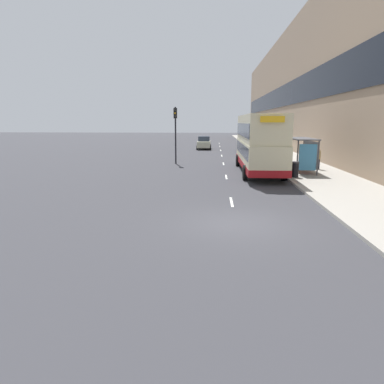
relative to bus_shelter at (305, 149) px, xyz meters
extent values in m
plane|color=#38383D|center=(-5.77, -13.12, -1.88)|extent=(220.00, 220.00, 0.00)
cube|color=#A39E93|center=(0.73, 25.38, -1.81)|extent=(5.00, 93.00, 0.14)
cube|color=#9E846B|center=(4.73, 25.38, 6.43)|extent=(3.00, 93.00, 16.61)
cube|color=black|center=(3.19, 25.38, 5.60)|extent=(0.12, 89.28, 2.99)
cube|color=silver|center=(-5.77, -9.59, -1.87)|extent=(0.12, 2.00, 0.01)
cube|color=silver|center=(-5.77, -1.93, -1.87)|extent=(0.12, 2.00, 0.01)
cube|color=silver|center=(-5.77, 5.74, -1.87)|extent=(0.12, 2.00, 0.01)
cube|color=silver|center=(-5.77, 13.40, -1.87)|extent=(0.12, 2.00, 0.01)
cube|color=silver|center=(-5.77, 21.06, -1.87)|extent=(0.12, 2.00, 0.01)
cube|color=silver|center=(-5.77, 28.73, -1.87)|extent=(0.12, 2.00, 0.01)
cube|color=silver|center=(-5.77, 36.39, -1.87)|extent=(0.12, 2.00, 0.01)
cube|color=#4C4C51|center=(-0.17, 0.35, 0.70)|extent=(1.60, 4.20, 0.08)
cylinder|color=#4C4C51|center=(-0.87, -1.65, -0.54)|extent=(0.10, 0.10, 2.40)
cylinder|color=#4C4C51|center=(-0.87, 2.35, -0.54)|extent=(0.10, 0.10, 2.40)
cylinder|color=#4C4C51|center=(0.53, -1.65, -0.54)|extent=(0.10, 0.10, 2.40)
cylinder|color=#4C4C51|center=(0.53, 2.35, -0.54)|extent=(0.10, 0.10, 2.40)
cube|color=#99A8B2|center=(0.50, 0.35, -0.42)|extent=(0.04, 3.68, 1.92)
cube|color=#3F8CBF|center=(-0.17, -1.59, -0.49)|extent=(1.19, 0.10, 1.82)
cube|color=maroon|center=(0.07, 0.35, -1.29)|extent=(0.36, 2.80, 0.08)
cube|color=beige|center=(-3.30, 0.38, -0.45)|extent=(2.55, 11.36, 1.85)
cube|color=beige|center=(-3.30, 0.38, 1.45)|extent=(2.50, 11.02, 1.95)
cube|color=maroon|center=(-3.30, 0.38, -1.15)|extent=(2.58, 11.41, 0.45)
cube|color=#2D3847|center=(-3.30, 0.38, -0.08)|extent=(2.58, 10.67, 0.81)
cube|color=#2D3847|center=(-3.30, 0.38, 1.35)|extent=(2.55, 10.67, 0.94)
cube|color=yellow|center=(-3.30, -5.28, 2.07)|extent=(1.40, 0.08, 0.36)
cylinder|color=black|center=(-4.57, 4.24, -1.38)|extent=(0.30, 1.00, 1.00)
cylinder|color=black|center=(-2.02, 4.24, -1.38)|extent=(0.30, 1.00, 1.00)
cylinder|color=black|center=(-4.57, -3.14, -1.38)|extent=(0.30, 1.00, 1.00)
cylinder|color=black|center=(-2.02, -3.14, -1.38)|extent=(0.30, 1.00, 1.00)
cube|color=#B7B799|center=(-8.11, 23.02, -1.16)|extent=(1.79, 4.44, 0.83)
cube|color=#2D3847|center=(-8.11, 23.24, -0.41)|extent=(1.57, 2.13, 0.68)
cylinder|color=black|center=(-7.22, 21.64, -1.58)|extent=(0.20, 0.60, 0.60)
cylinder|color=black|center=(-9.00, 21.64, -1.58)|extent=(0.20, 0.60, 0.60)
cylinder|color=black|center=(-7.22, 24.39, -1.58)|extent=(0.20, 0.60, 0.60)
cylinder|color=black|center=(-9.00, 24.39, -1.58)|extent=(0.20, 0.60, 0.60)
cube|color=black|center=(-2.69, 18.38, -1.20)|extent=(1.74, 4.14, 0.76)
cube|color=#2D3847|center=(-2.69, 18.18, -0.51)|extent=(1.53, 1.99, 0.62)
cylinder|color=black|center=(-3.56, 19.67, -1.58)|extent=(0.20, 0.60, 0.60)
cylinder|color=black|center=(-1.82, 19.67, -1.58)|extent=(0.20, 0.60, 0.60)
cylinder|color=black|center=(-3.56, 17.10, -1.58)|extent=(0.20, 0.60, 0.60)
cylinder|color=black|center=(-1.82, 17.10, -1.58)|extent=(0.20, 0.60, 0.60)
cylinder|color=#23232D|center=(-0.44, 3.87, -1.32)|extent=(0.28, 0.28, 0.83)
cylinder|color=maroon|center=(-0.44, 3.87, -0.56)|extent=(0.35, 0.35, 0.69)
sphere|color=tan|center=(-0.44, 3.87, -0.10)|extent=(0.23, 0.23, 0.23)
cylinder|color=#23232D|center=(1.51, 1.56, -1.34)|extent=(0.27, 0.27, 0.79)
cylinder|color=#997F51|center=(1.51, 1.56, -0.61)|extent=(0.33, 0.33, 0.66)
sphere|color=tan|center=(1.51, 1.56, -0.18)|extent=(0.21, 0.21, 0.21)
cylinder|color=#23232D|center=(0.89, 4.34, -1.30)|extent=(0.30, 0.30, 0.87)
cylinder|color=navy|center=(0.89, 4.34, -0.51)|extent=(0.36, 0.36, 0.72)
sphere|color=tan|center=(0.89, 4.34, -0.03)|extent=(0.23, 0.23, 0.23)
cylinder|color=black|center=(-1.22, -2.56, -1.26)|extent=(0.52, 0.52, 0.95)
cylinder|color=#2D2D33|center=(-1.22, -2.56, -0.74)|extent=(0.55, 0.55, 0.10)
cylinder|color=black|center=(-10.17, 5.59, 0.68)|extent=(0.14, 0.14, 5.11)
cube|color=black|center=(-10.17, 5.54, 2.68)|extent=(0.30, 0.24, 0.90)
sphere|color=#2D2D2D|center=(-10.17, 5.42, 2.95)|extent=(0.16, 0.16, 0.16)
sphere|color=#F2A519|center=(-10.17, 5.42, 2.68)|extent=(0.16, 0.16, 0.16)
sphere|color=#2D2D2D|center=(-10.17, 5.42, 2.41)|extent=(0.16, 0.16, 0.16)
camera|label=1|loc=(-6.64, -25.75, 1.93)|focal=32.00mm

